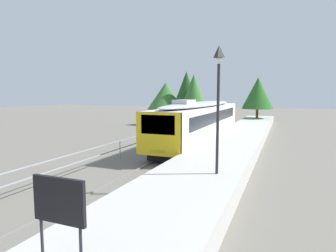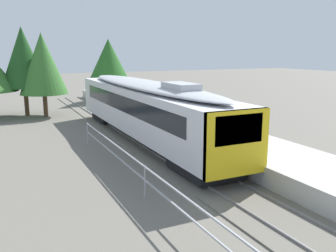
% 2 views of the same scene
% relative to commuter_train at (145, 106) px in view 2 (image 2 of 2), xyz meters
% --- Properties ---
extents(ground_plane, '(160.00, 160.00, 0.00)m').
position_rel_commuter_train_xyz_m(ground_plane, '(-3.00, -7.05, -2.14)').
color(ground_plane, '#6B665B').
extents(track_rails, '(3.20, 60.00, 0.14)m').
position_rel_commuter_train_xyz_m(track_rails, '(0.00, -7.05, -2.11)').
color(track_rails, '#6B665B').
rests_on(track_rails, ground).
extents(commuter_train, '(2.82, 18.72, 3.74)m').
position_rel_commuter_train_xyz_m(commuter_train, '(0.00, 0.00, 0.00)').
color(commuter_train, silver).
rests_on(commuter_train, track_rails).
extents(station_platform, '(3.90, 60.00, 0.90)m').
position_rel_commuter_train_xyz_m(station_platform, '(3.25, -7.05, -1.69)').
color(station_platform, '#B7B5AD').
rests_on(station_platform, ground).
extents(tree_behind_carpark, '(3.90, 3.90, 6.87)m').
position_rel_commuter_train_xyz_m(tree_behind_carpark, '(-4.31, 11.62, 2.22)').
color(tree_behind_carpark, brown).
rests_on(tree_behind_carpark, ground).
extents(tree_distant_left, '(3.73, 3.73, 7.37)m').
position_rel_commuter_train_xyz_m(tree_distant_left, '(-5.70, 12.74, 2.72)').
color(tree_distant_left, brown).
rests_on(tree_distant_left, ground).
extents(tree_distant_centre, '(4.36, 4.36, 6.67)m').
position_rel_commuter_train_xyz_m(tree_distant_centre, '(3.14, 17.96, 2.31)').
color(tree_distant_centre, brown).
rests_on(tree_distant_centre, ground).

